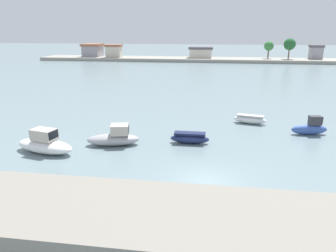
{
  "coord_description": "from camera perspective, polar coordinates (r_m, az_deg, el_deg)",
  "views": [
    {
      "loc": [
        0.31,
        -19.56,
        9.74
      ],
      "look_at": [
        -3.84,
        8.97,
        0.98
      ],
      "focal_mm": 34.21,
      "sensor_mm": 36.0,
      "label": 1
    }
  ],
  "objects": [
    {
      "name": "ground_plane",
      "position": [
        21.85,
        6.69,
        -9.69
      ],
      "size": [
        400.0,
        400.0,
        0.0
      ],
      "primitive_type": "plane",
      "color": "slate"
    },
    {
      "name": "seawall_embankment",
      "position": [
        15.64,
        5.95,
        -17.87
      ],
      "size": [
        84.78,
        5.81,
        1.68
      ],
      "primitive_type": "cube",
      "color": "gray",
      "rests_on": "ground"
    },
    {
      "name": "moored_boat_0",
      "position": [
        28.08,
        -21.1,
        -3.04
      ],
      "size": [
        5.53,
        3.09,
        1.99
      ],
      "rotation": [
        0.0,
        0.0,
        -0.23
      ],
      "color": "white",
      "rests_on": "ground"
    },
    {
      "name": "moored_boat_1",
      "position": [
        28.26,
        -9.53,
        -2.07
      ],
      "size": [
        4.8,
        2.63,
        1.84
      ],
      "rotation": [
        0.0,
        0.0,
        0.21
      ],
      "color": "#9E9EA3",
      "rests_on": "ground"
    },
    {
      "name": "moored_boat_2",
      "position": [
        28.42,
        3.9,
        -2.17
      ],
      "size": [
        3.44,
        1.01,
        0.99
      ],
      "rotation": [
        0.0,
        0.0,
        0.0
      ],
      "color": "navy",
      "rests_on": "ground"
    },
    {
      "name": "moored_boat_3",
      "position": [
        35.4,
        14.41,
        1.14
      ],
      "size": [
        3.62,
        1.75,
        0.92
      ],
      "rotation": [
        0.0,
        0.0,
        -0.22
      ],
      "color": "white",
      "rests_on": "ground"
    },
    {
      "name": "moored_boat_4",
      "position": [
        33.54,
        24.01,
        -0.31
      ],
      "size": [
        3.52,
        1.46,
        1.83
      ],
      "rotation": [
        0.0,
        0.0,
        0.15
      ],
      "color": "#3856A8",
      "rests_on": "ground"
    },
    {
      "name": "distant_shoreline",
      "position": [
        103.65,
        6.49,
        12.11
      ],
      "size": [
        111.29,
        10.5,
        7.11
      ],
      "color": "gray",
      "rests_on": "ground"
    }
  ]
}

